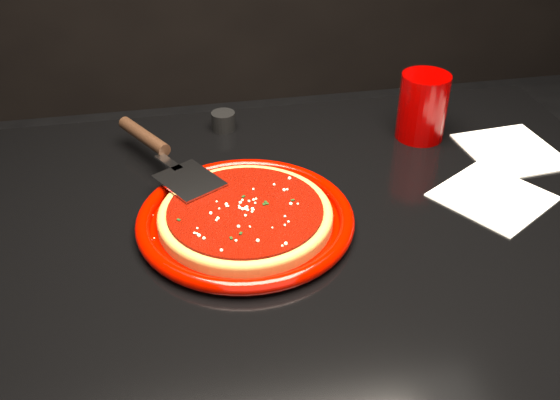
# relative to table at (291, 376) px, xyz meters

# --- Properties ---
(table) EXTENTS (1.20, 0.80, 0.75)m
(table) POSITION_rel_table_xyz_m (0.00, 0.00, 0.00)
(table) COLOR black
(table) RESTS_ON floor
(plate) EXTENTS (0.44, 0.44, 0.03)m
(plate) POSITION_rel_table_xyz_m (-0.08, -0.00, 0.39)
(plate) COLOR #7E0500
(plate) RESTS_ON table
(pizza_crust) EXTENTS (0.36, 0.36, 0.01)m
(pizza_crust) POSITION_rel_table_xyz_m (-0.08, -0.00, 0.39)
(pizza_crust) COLOR olive
(pizza_crust) RESTS_ON plate
(pizza_crust_rim) EXTENTS (0.36, 0.36, 0.02)m
(pizza_crust_rim) POSITION_rel_table_xyz_m (-0.08, -0.00, 0.40)
(pizza_crust_rim) COLOR olive
(pizza_crust_rim) RESTS_ON plate
(pizza_sauce) EXTENTS (0.31, 0.31, 0.01)m
(pizza_sauce) POSITION_rel_table_xyz_m (-0.08, -0.00, 0.40)
(pizza_sauce) COLOR #6E0901
(pizza_sauce) RESTS_ON plate
(parmesan_dusting) EXTENTS (0.23, 0.23, 0.01)m
(parmesan_dusting) POSITION_rel_table_xyz_m (-0.08, -0.00, 0.41)
(parmesan_dusting) COLOR beige
(parmesan_dusting) RESTS_ON plate
(basil_flecks) EXTENTS (0.21, 0.21, 0.00)m
(basil_flecks) POSITION_rel_table_xyz_m (-0.08, -0.00, 0.41)
(basil_flecks) COLOR black
(basil_flecks) RESTS_ON plate
(pizza_server) EXTENTS (0.26, 0.35, 0.03)m
(pizza_server) POSITION_rel_table_xyz_m (-0.19, 0.17, 0.42)
(pizza_server) COLOR #ADB0B4
(pizza_server) RESTS_ON plate
(cup) EXTENTS (0.12, 0.12, 0.13)m
(cup) POSITION_rel_table_xyz_m (0.29, 0.22, 0.44)
(cup) COLOR #880000
(cup) RESTS_ON table
(napkin_a) EXTENTS (0.22, 0.22, 0.00)m
(napkin_a) POSITION_rel_table_xyz_m (0.34, -0.01, 0.38)
(napkin_a) COLOR silver
(napkin_a) RESTS_ON table
(napkin_b) EXTENTS (0.17, 0.18, 0.00)m
(napkin_b) POSITION_rel_table_xyz_m (0.44, 0.13, 0.38)
(napkin_b) COLOR silver
(napkin_b) RESTS_ON table
(ramekin) EXTENTS (0.05, 0.05, 0.04)m
(ramekin) POSITION_rel_table_xyz_m (-0.07, 0.32, 0.39)
(ramekin) COLOR black
(ramekin) RESTS_ON table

